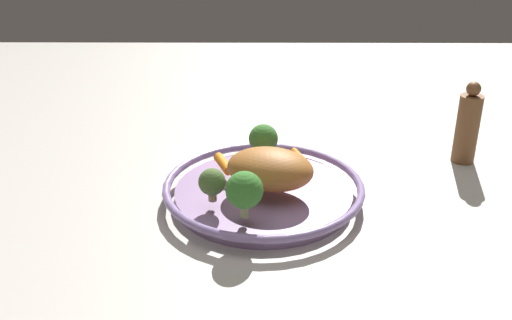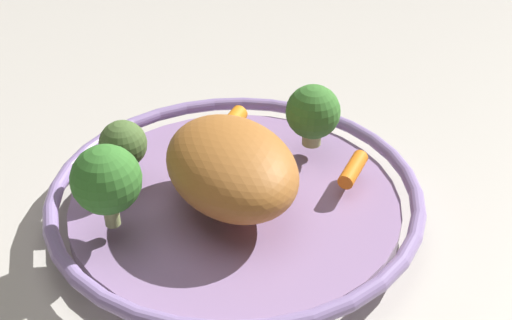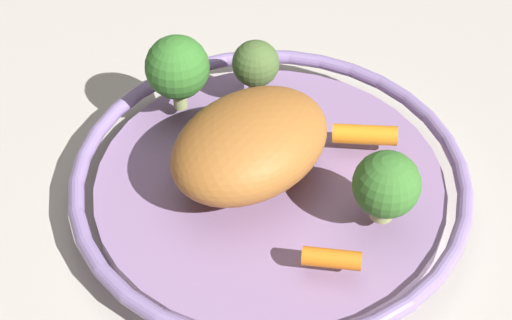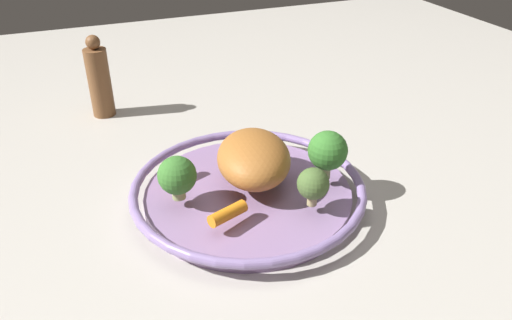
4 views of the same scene
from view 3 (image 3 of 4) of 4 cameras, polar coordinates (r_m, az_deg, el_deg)
The scene contains 8 objects.
ground_plane at distance 0.65m, azimuth 1.02°, elevation -2.74°, with size 2.02×2.02×0.00m, color #B7B2A8.
serving_bowl at distance 0.64m, azimuth 1.04°, elevation -1.68°, with size 0.33×0.33×0.03m.
roast_chicken_piece at distance 0.60m, azimuth -0.43°, elevation 1.19°, with size 0.14×0.10×0.06m, color #A3622A.
baby_carrot_back at distance 0.65m, azimuth 8.08°, elevation 1.88°, with size 0.02×0.02×0.05m, color orange.
baby_carrot_center at distance 0.56m, azimuth 5.64°, elevation -7.28°, with size 0.01×0.01×0.04m, color orange.
broccoli_floret_edge at distance 0.66m, azimuth -5.86°, elevation 6.83°, with size 0.06×0.06×0.07m.
broccoli_floret_small at distance 0.58m, azimuth 9.75°, elevation -1.70°, with size 0.05×0.05×0.06m.
broccoli_floret_large at distance 0.68m, azimuth -0.02°, elevation 7.11°, with size 0.04×0.04×0.05m.
Camera 3 is at (0.21, -0.38, 0.49)m, focal length 53.92 mm.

